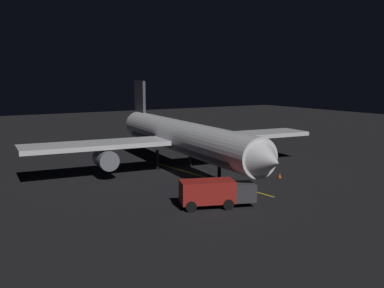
{
  "coord_description": "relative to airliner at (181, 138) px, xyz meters",
  "views": [
    {
      "loc": [
        25.5,
        43.61,
        10.84
      ],
      "look_at": [
        0.0,
        2.0,
        3.5
      ],
      "focal_mm": 41.98,
      "sensor_mm": 36.0,
      "label": 1
    }
  ],
  "objects": [
    {
      "name": "baggage_truck",
      "position": [
        4.9,
        14.11,
        -2.68
      ],
      "size": [
        6.58,
        4.1,
        2.31
      ],
      "color": "maroon",
      "rests_on": "ground_plane"
    },
    {
      "name": "airliner",
      "position": [
        0.0,
        0.0,
        0.0
      ],
      "size": [
        35.47,
        37.08,
        10.26
      ],
      "color": "white",
      "rests_on": "ground_plane"
    },
    {
      "name": "apron_guide_stripe",
      "position": [
        -0.64,
        4.6,
        -3.88
      ],
      "size": [
        1.98,
        19.66,
        0.01
      ],
      "primitive_type": "cube",
      "rotation": [
        0.0,
        0.0,
        0.09
      ],
      "color": "gold",
      "rests_on": "ground_plane"
    },
    {
      "name": "traffic_cone_near_left",
      "position": [
        4.51,
        10.03,
        -3.64
      ],
      "size": [
        0.5,
        0.5,
        0.55
      ],
      "color": "#EA590F",
      "rests_on": "ground_plane"
    },
    {
      "name": "ground_crew_worker",
      "position": [
        2.1,
        13.71,
        -3.0
      ],
      "size": [
        0.4,
        0.4,
        1.74
      ],
      "color": "black",
      "rests_on": "ground_plane"
    },
    {
      "name": "ground_plane",
      "position": [
        0.06,
        0.6,
        -3.99
      ],
      "size": [
        180.0,
        180.0,
        0.2
      ],
      "primitive_type": "cube",
      "color": "black"
    },
    {
      "name": "catering_truck",
      "position": [
        -9.5,
        -2.08,
        -2.66
      ],
      "size": [
        5.85,
        5.18,
        2.39
      ],
      "color": "maroon",
      "rests_on": "ground_plane"
    },
    {
      "name": "traffic_cone_near_right",
      "position": [
        -7.21,
        8.86,
        -3.64
      ],
      "size": [
        0.5,
        0.5,
        0.55
      ],
      "color": "#EA590F",
      "rests_on": "ground_plane"
    }
  ]
}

